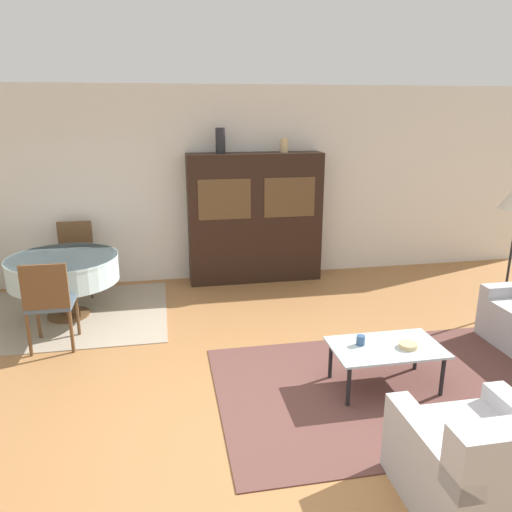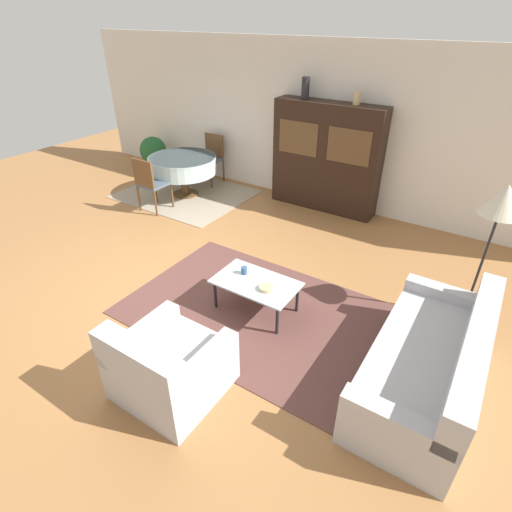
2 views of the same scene
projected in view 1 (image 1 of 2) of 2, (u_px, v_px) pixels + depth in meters
name	position (u px, v px, depth m)	size (l,w,h in m)	color
ground_plane	(264.00, 420.00, 3.98)	(14.00, 14.00, 0.00)	#9E6B3D
wall_back	(213.00, 185.00, 7.02)	(10.00, 0.06, 2.70)	silver
area_rug	(392.00, 388.00, 4.44)	(3.10, 2.01, 0.01)	brown
dining_rug	(67.00, 315.00, 5.98)	(2.34, 1.90, 0.01)	gray
armchair	(485.00, 468.00, 3.02)	(0.88, 0.88, 0.81)	#B2B2B7
coffee_table	(386.00, 350.00, 4.36)	(0.97, 0.58, 0.39)	black
display_cabinet	(255.00, 218.00, 7.01)	(1.86, 0.40, 1.81)	black
dining_table	(64.00, 269.00, 5.79)	(1.25, 1.25, 0.74)	brown
dining_chair_near	(49.00, 300.00, 5.01)	(0.44, 0.44, 0.94)	brown
dining_chair_far	(75.00, 253.00, 6.60)	(0.44, 0.44, 0.94)	brown
cup	(361.00, 340.00, 4.36)	(0.07, 0.07, 0.09)	#33517A
bowl	(408.00, 345.00, 4.32)	(0.16, 0.16, 0.04)	tan
vase_tall	(220.00, 141.00, 6.62)	(0.13, 0.13, 0.33)	#232328
vase_short	(284.00, 145.00, 6.80)	(0.11, 0.11, 0.19)	tan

